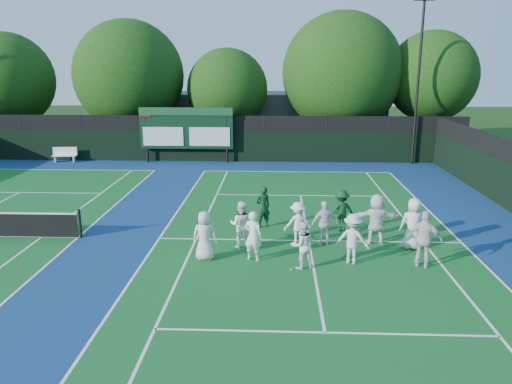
{
  "coord_description": "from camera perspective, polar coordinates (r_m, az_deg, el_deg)",
  "views": [
    {
      "loc": [
        -1.21,
        -16.16,
        6.26
      ],
      "look_at": [
        -2.0,
        3.0,
        1.3
      ],
      "focal_mm": 35.0,
      "sensor_mm": 36.0,
      "label": 1
    }
  ],
  "objects": [
    {
      "name": "ground",
      "position": [
        17.38,
        6.24,
        -6.71
      ],
      "size": [
        120.0,
        120.0,
        0.0
      ],
      "primitive_type": "plane",
      "color": "#14340E",
      "rests_on": "ground"
    },
    {
      "name": "court_apron",
      "position": [
        18.89,
        -12.52,
        -5.21
      ],
      "size": [
        34.0,
        32.0,
        0.01
      ],
      "primitive_type": "cube",
      "color": "navy",
      "rests_on": "ground"
    },
    {
      "name": "near_court",
      "position": [
        18.31,
        6.04,
        -5.55
      ],
      "size": [
        11.05,
        23.85,
        0.01
      ],
      "color": "#135C22",
      "rests_on": "ground"
    },
    {
      "name": "back_fence",
      "position": [
        32.89,
        -6.07,
        5.84
      ],
      "size": [
        34.0,
        0.08,
        3.0
      ],
      "color": "black",
      "rests_on": "ground"
    },
    {
      "name": "scoreboard",
      "position": [
        32.53,
        -7.99,
        7.17
      ],
      "size": [
        6.0,
        0.21,
        3.55
      ],
      "color": "black",
      "rests_on": "ground"
    },
    {
      "name": "clubhouse",
      "position": [
        40.4,
        1.24,
        8.44
      ],
      "size": [
        18.0,
        6.0,
        4.0
      ],
      "primitive_type": "cube",
      "color": "#59595E",
      "rests_on": "ground"
    },
    {
      "name": "light_pole_right",
      "position": [
        33.03,
        18.2,
        13.87
      ],
      "size": [
        1.2,
        0.3,
        10.12
      ],
      "color": "black",
      "rests_on": "ground"
    },
    {
      "name": "bench",
      "position": [
        34.89,
        -21.01,
        4.07
      ],
      "size": [
        1.57,
        0.58,
        0.97
      ],
      "color": "white",
      "rests_on": "ground"
    },
    {
      "name": "tree_a",
      "position": [
        40.57,
        -26.33,
        11.16
      ],
      "size": [
        6.67,
        6.67,
        8.44
      ],
      "color": "black",
      "rests_on": "ground"
    },
    {
      "name": "tree_b",
      "position": [
        37.21,
        -14.04,
        12.47
      ],
      "size": [
        7.73,
        7.73,
        9.28
      ],
      "color": "black",
      "rests_on": "ground"
    },
    {
      "name": "tree_c",
      "position": [
        35.95,
        -3.04,
        11.44
      ],
      "size": [
        5.66,
        5.66,
        7.33
      ],
      "color": "black",
      "rests_on": "ground"
    },
    {
      "name": "tree_d",
      "position": [
        36.05,
        10.02,
        12.97
      ],
      "size": [
        8.24,
        8.24,
        9.77
      ],
      "color": "black",
      "rests_on": "ground"
    },
    {
      "name": "tree_e",
      "position": [
        37.36,
        19.64,
        12.09
      ],
      "size": [
        6.21,
        6.21,
        8.49
      ],
      "color": "black",
      "rests_on": "ground"
    },
    {
      "name": "tennis_ball_0",
      "position": [
        15.75,
        4.07,
        -8.83
      ],
      "size": [
        0.07,
        0.07,
        0.07
      ],
      "primitive_type": "sphere",
      "color": "#C2E31A",
      "rests_on": "ground"
    },
    {
      "name": "tennis_ball_1",
      "position": [
        21.22,
        15.24,
        -3.09
      ],
      "size": [
        0.07,
        0.07,
        0.07
      ],
      "primitive_type": "sphere",
      "color": "#C2E31A",
      "rests_on": "ground"
    },
    {
      "name": "tennis_ball_2",
      "position": [
        17.18,
        17.7,
        -7.47
      ],
      "size": [
        0.07,
        0.07,
        0.07
      ],
      "primitive_type": "sphere",
      "color": "#C2E31A",
      "rests_on": "ground"
    },
    {
      "name": "tennis_ball_3",
      "position": [
        18.5,
        -2.19,
        -5.18
      ],
      "size": [
        0.07,
        0.07,
        0.07
      ],
      "primitive_type": "sphere",
      "color": "#C2E31A",
      "rests_on": "ground"
    },
    {
      "name": "tennis_ball_4",
      "position": [
        19.34,
        7.05,
        -4.4
      ],
      "size": [
        0.07,
        0.07,
        0.07
      ],
      "primitive_type": "sphere",
      "color": "#C2E31A",
      "rests_on": "ground"
    },
    {
      "name": "tennis_ball_5",
      "position": [
        19.61,
        13.41,
        -4.42
      ],
      "size": [
        0.07,
        0.07,
        0.07
      ],
      "primitive_type": "sphere",
      "color": "#C2E31A",
      "rests_on": "ground"
    },
    {
      "name": "player_front_0",
      "position": [
        16.37,
        -5.9,
        -4.98
      ],
      "size": [
        0.84,
        0.58,
        1.64
      ],
      "primitive_type": "imported",
      "rotation": [
        0.0,
        0.0,
        3.07
      ],
      "color": "silver",
      "rests_on": "ground"
    },
    {
      "name": "player_front_1",
      "position": [
        16.22,
        -0.33,
        -5.04
      ],
      "size": [
        0.71,
        0.59,
        1.67
      ],
      "primitive_type": "imported",
      "rotation": [
        0.0,
        0.0,
        2.78
      ],
      "color": "white",
      "rests_on": "ground"
    },
    {
      "name": "player_front_2",
      "position": [
        15.7,
        5.29,
        -6.06
      ],
      "size": [
        0.9,
        0.8,
        1.52
      ],
      "primitive_type": "imported",
      "rotation": [
        0.0,
        0.0,
        3.5
      ],
      "color": "white",
      "rests_on": "ground"
    },
    {
      "name": "player_front_3",
      "position": [
        16.3,
        10.98,
        -5.27
      ],
      "size": [
        1.2,
        0.93,
        1.64
      ],
      "primitive_type": "imported",
      "rotation": [
        0.0,
        0.0,
        2.8
      ],
      "color": "silver",
      "rests_on": "ground"
    },
    {
      "name": "player_front_4",
      "position": [
        16.53,
        18.69,
        -5.15
      ],
      "size": [
        1.17,
        0.81,
        1.84
      ],
      "primitive_type": "imported",
      "rotation": [
        0.0,
        0.0,
        2.77
      ],
      "color": "silver",
      "rests_on": "ground"
    },
    {
      "name": "player_back_0",
      "position": [
        17.34,
        -1.69,
        -3.73
      ],
      "size": [
        0.87,
        0.71,
        1.67
      ],
      "primitive_type": "imported",
      "rotation": [
        0.0,
        0.0,
        3.05
      ],
      "color": "white",
      "rests_on": "ground"
    },
    {
      "name": "player_back_1",
      "position": [
        17.75,
        4.81,
        -3.56
      ],
      "size": [
        1.09,
        0.76,
        1.54
      ],
      "primitive_type": "imported",
      "rotation": [
        0.0,
        0.0,
        3.34
      ],
      "color": "white",
      "rests_on": "ground"
    },
    {
      "name": "player_back_2",
      "position": [
        17.71,
        7.84,
        -3.56
      ],
      "size": [
        1.02,
        0.64,
        1.63
      ],
      "primitive_type": "imported",
      "rotation": [
        0.0,
        0.0,
        3.42
      ],
      "color": "silver",
      "rests_on": "ground"
    },
    {
      "name": "player_back_3",
      "position": [
        18.23,
        13.58,
        -2.98
      ],
      "size": [
        1.69,
        0.56,
        1.82
      ],
      "primitive_type": "imported",
      "rotation": [
        0.0,
        0.0,
        3.13
      ],
      "color": "white",
      "rests_on": "ground"
    },
    {
      "name": "player_back_4",
      "position": [
        18.03,
        17.53,
        -3.48
      ],
      "size": [
        0.91,
        0.62,
        1.81
      ],
      "primitive_type": "imported",
      "rotation": [
        0.0,
        0.0,
        3.09
      ],
      "color": "white",
      "rests_on": "ground"
    },
    {
      "name": "coach_left",
      "position": [
        19.47,
        0.79,
        -1.71
      ],
      "size": [
        0.71,
        0.61,
        1.65
      ],
      "primitive_type": "imported",
      "rotation": [
        0.0,
        0.0,
        3.57
      ],
      "color": "#0F371A",
      "rests_on": "ground"
    },
    {
      "name": "coach_right",
      "position": [
        19.28,
        9.73,
        -2.12
      ],
      "size": [
        1.18,
        0.88,
        1.63
      ],
      "primitive_type": "imported",
      "rotation": [
        0.0,
        0.0,
        3.42
      ],
      "color": "#0F3A1B",
      "rests_on": "ground"
    }
  ]
}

